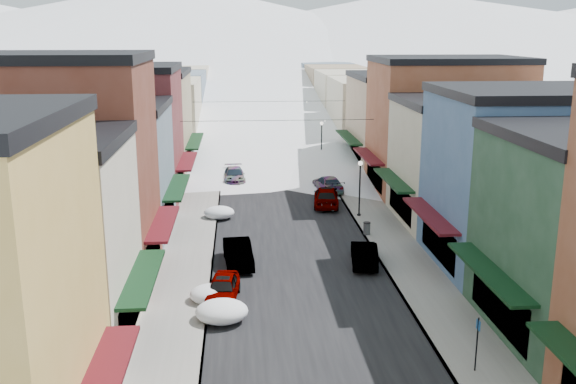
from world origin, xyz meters
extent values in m
cube|color=black|center=(0.00, 60.00, 0.01)|extent=(10.00, 160.00, 0.01)
cube|color=gray|center=(-6.60, 60.00, 0.07)|extent=(3.20, 160.00, 0.15)
cube|color=gray|center=(6.60, 60.00, 0.07)|extent=(3.20, 160.00, 0.15)
cube|color=slate|center=(-5.05, 60.00, 0.07)|extent=(0.10, 160.00, 0.15)
cube|color=slate|center=(5.05, 60.00, 0.07)|extent=(0.10, 160.00, 0.15)
cube|color=#510D15|center=(-7.60, 4.00, 3.20)|extent=(1.20, 7.22, 0.15)
cube|color=beige|center=(-13.20, 12.50, 4.50)|extent=(10.00, 8.00, 9.00)
cube|color=black|center=(-7.60, 12.50, 3.20)|extent=(1.20, 6.80, 0.15)
cube|color=maroon|center=(-13.70, 20.50, 6.00)|extent=(11.00, 8.00, 12.00)
cube|color=black|center=(-13.70, 20.50, 12.25)|extent=(11.20, 8.20, 0.50)
cube|color=#510D15|center=(-7.60, 20.50, 3.20)|extent=(1.20, 6.80, 0.15)
cube|color=slate|center=(-13.20, 29.00, 4.25)|extent=(10.00, 9.00, 8.50)
cube|color=black|center=(-13.20, 29.00, 8.75)|extent=(10.20, 9.20, 0.50)
cube|color=black|center=(-7.60, 29.00, 3.20)|extent=(1.20, 7.65, 0.15)
cube|color=maroon|center=(-14.20, 38.00, 5.25)|extent=(12.00, 9.00, 10.50)
cube|color=black|center=(-14.20, 38.00, 10.75)|extent=(12.20, 9.20, 0.50)
cube|color=#510D15|center=(-7.60, 38.00, 3.20)|extent=(1.20, 7.65, 0.15)
cube|color=#998664|center=(-13.20, 48.00, 4.75)|extent=(10.00, 11.00, 9.50)
cube|color=black|center=(-13.20, 48.00, 9.75)|extent=(10.20, 11.20, 0.50)
cube|color=black|center=(-7.60, 48.00, 3.20)|extent=(1.20, 9.35, 0.15)
cube|color=black|center=(7.60, 12.00, 3.20)|extent=(1.20, 7.65, 0.15)
cube|color=#395881|center=(13.20, 21.00, 5.00)|extent=(10.00, 9.00, 10.00)
cube|color=black|center=(13.20, 21.00, 10.25)|extent=(10.20, 9.20, 0.50)
cube|color=#510D15|center=(7.60, 21.00, 3.20)|extent=(1.20, 7.65, 0.15)
cube|color=#B8B394|center=(13.70, 30.00, 4.25)|extent=(11.00, 9.00, 8.50)
cube|color=black|center=(13.70, 30.00, 8.75)|extent=(11.20, 9.20, 0.50)
cube|color=black|center=(7.60, 30.00, 3.20)|extent=(1.20, 7.65, 0.15)
cube|color=brown|center=(14.20, 39.00, 5.50)|extent=(12.00, 9.00, 11.00)
cube|color=black|center=(14.20, 39.00, 11.25)|extent=(12.20, 9.20, 0.50)
cube|color=#510D15|center=(7.60, 39.00, 3.20)|extent=(1.20, 7.65, 0.15)
cube|color=tan|center=(13.20, 49.00, 4.50)|extent=(10.00, 11.00, 9.00)
cube|color=black|center=(13.20, 49.00, 9.25)|extent=(10.20, 11.20, 0.50)
cube|color=black|center=(7.60, 49.00, 3.20)|extent=(1.20, 9.35, 0.15)
cube|color=gray|center=(-12.50, 62.00, 4.00)|extent=(9.00, 13.00, 8.00)
cube|color=gray|center=(12.50, 62.00, 4.00)|extent=(9.00, 13.00, 8.00)
cube|color=gray|center=(-12.50, 76.00, 4.00)|extent=(9.00, 13.00, 8.00)
cube|color=gray|center=(12.50, 76.00, 4.00)|extent=(9.00, 13.00, 8.00)
cube|color=gray|center=(-12.50, 90.00, 4.00)|extent=(9.00, 13.00, 8.00)
cube|color=gray|center=(12.50, 90.00, 4.00)|extent=(9.00, 13.00, 8.00)
cube|color=gray|center=(-12.50, 104.00, 4.00)|extent=(9.00, 13.00, 8.00)
cube|color=gray|center=(12.50, 104.00, 4.00)|extent=(9.00, 13.00, 8.00)
cube|color=silver|center=(0.00, 225.00, 6.00)|extent=(360.00, 40.00, 12.00)
cone|color=white|center=(-30.00, 275.00, 17.00)|extent=(300.00, 300.00, 34.00)
cone|color=white|center=(70.00, 270.00, 15.00)|extent=(320.00, 320.00, 30.00)
cylinder|color=black|center=(0.00, 40.00, 6.20)|extent=(16.40, 0.04, 0.04)
cylinder|color=black|center=(0.00, 55.00, 6.20)|extent=(16.40, 0.04, 0.04)
imported|color=#ACB0B5|center=(-4.30, 17.07, 0.66)|extent=(1.98, 4.03, 1.32)
imported|color=black|center=(-3.50, 22.28, 0.72)|extent=(1.95, 4.52, 1.45)
imported|color=gray|center=(-3.83, 43.68, 0.68)|extent=(2.13, 4.77, 1.36)
imported|color=black|center=(3.99, 21.74, 0.69)|extent=(2.01, 4.33, 1.38)
imported|color=gray|center=(3.50, 34.92, 0.82)|extent=(2.51, 5.01, 1.64)
imported|color=black|center=(4.30, 39.65, 0.69)|extent=(2.50, 4.93, 1.37)
imported|color=gray|center=(-2.20, 62.36, 0.68)|extent=(1.70, 4.01, 1.35)
imported|color=silver|center=(1.48, 61.05, 0.69)|extent=(2.69, 5.12, 1.38)
cylinder|color=black|center=(6.08, 8.93, 1.31)|extent=(0.06, 0.06, 2.32)
cube|color=#184B89|center=(6.08, 8.93, 2.16)|extent=(0.06, 0.32, 0.42)
cylinder|color=#555759|center=(5.20, 27.02, 0.55)|extent=(0.46, 0.46, 0.80)
cylinder|color=black|center=(5.20, 27.02, 0.97)|extent=(0.50, 0.50, 0.05)
cylinder|color=black|center=(5.53, 31.62, 0.20)|extent=(0.29, 0.29, 0.10)
cylinder|color=black|center=(5.53, 31.62, 2.07)|extent=(0.11, 0.11, 3.83)
sphere|color=white|center=(5.53, 31.62, 4.12)|extent=(0.34, 0.34, 0.34)
cylinder|color=black|center=(5.20, 51.37, 0.20)|extent=(0.30, 0.30, 0.10)
cylinder|color=black|center=(5.20, 51.37, 2.15)|extent=(0.12, 0.12, 3.99)
sphere|color=white|center=(5.20, 51.37, 4.29)|extent=(0.36, 0.36, 0.36)
ellipsoid|color=white|center=(-4.30, 14.54, 0.54)|extent=(2.54, 2.15, 1.08)
ellipsoid|color=white|center=(-4.10, 15.74, 0.27)|extent=(1.09, 0.98, 0.54)
ellipsoid|color=white|center=(-4.88, 16.83, 0.47)|extent=(2.24, 1.89, 0.95)
ellipsoid|color=white|center=(-4.68, 18.03, 0.24)|extent=(0.96, 0.86, 0.48)
ellipsoid|color=white|center=(-4.90, 32.00, 0.48)|extent=(2.26, 1.91, 0.95)
ellipsoid|color=white|center=(-4.70, 33.20, 0.24)|extent=(0.96, 0.87, 0.48)
camera|label=1|loc=(-3.31, -13.93, 13.57)|focal=40.00mm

